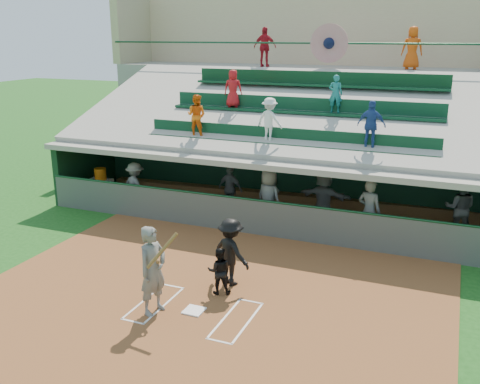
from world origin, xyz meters
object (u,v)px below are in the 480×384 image
at_px(catcher, 219,271).
at_px(white_table, 100,190).
at_px(home_plate, 194,311).
at_px(batter_at_plate, 153,270).
at_px(water_cooler, 100,174).

bearing_deg(catcher, white_table, -58.05).
bearing_deg(home_plate, white_table, 138.92).
height_order(home_plate, catcher, catcher).
bearing_deg(home_plate, batter_at_plate, -156.93).
bearing_deg(catcher, water_cooler, -58.51).
height_order(batter_at_plate, white_table, batter_at_plate).
bearing_deg(white_table, catcher, -39.82).
xyz_separation_m(home_plate, batter_at_plate, (-0.80, -0.34, 0.99)).
distance_m(batter_at_plate, white_table, 8.96).
xyz_separation_m(home_plate, catcher, (0.16, 1.02, 0.56)).
height_order(catcher, water_cooler, water_cooler).
xyz_separation_m(white_table, water_cooler, (0.04, 0.06, 0.59)).
xyz_separation_m(home_plate, white_table, (-7.00, 6.10, 0.38)).
bearing_deg(water_cooler, white_table, -128.51).
xyz_separation_m(catcher, water_cooler, (-7.12, 5.14, 0.42)).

